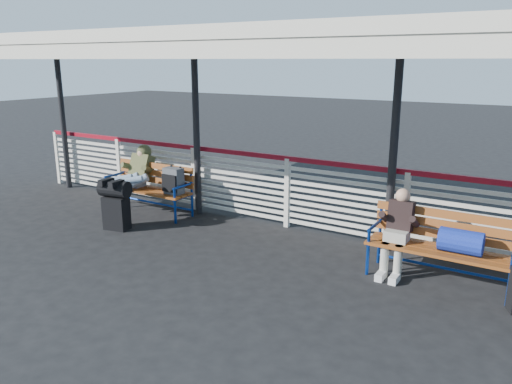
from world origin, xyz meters
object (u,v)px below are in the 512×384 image
Objects in this scene: bench_right at (449,241)px; bench_left at (158,183)px; traveler_man at (130,178)px; luggage_stack at (116,203)px; companion_person at (397,231)px.

bench_left is at bearing 176.42° from bench_right.
traveler_man reaches higher than bench_right.
traveler_man reaches higher than luggage_stack.
bench_right is at bearing -3.58° from bench_left.
bench_left is 4.55m from companion_person.
companion_person is (-0.65, -0.02, 0.02)m from bench_right.
companion_person reaches higher than bench_right.
bench_left is 1.57× the size of companion_person.
traveler_man reaches higher than bench_left.
bench_right is at bearing 1.52° from companion_person.
traveler_man is at bearing 106.43° from luggage_stack.
bench_left is (0.01, 1.03, 0.13)m from luggage_stack.
companion_person is (4.54, -0.34, -0.00)m from bench_left.
luggage_stack is 0.47× the size of bench_right.
luggage_stack is 4.61m from companion_person.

